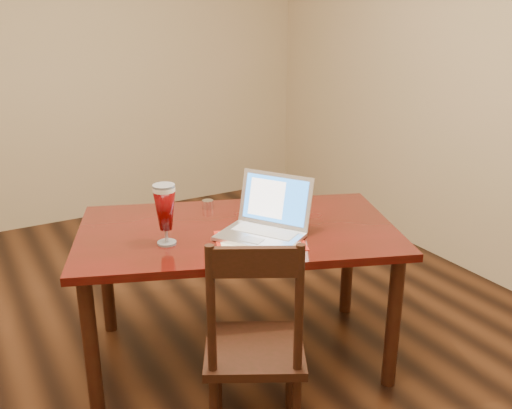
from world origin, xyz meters
TOP-DOWN VIEW (x-y plane):
  - ground at (0.00, 0.00)m, footprint 5.00×5.00m
  - dining_table at (0.43, 0.09)m, footprint 1.69×1.32m
  - dining_chair at (0.21, -0.47)m, footprint 0.52×0.51m

SIDE VIEW (x-z plane):
  - ground at x=0.00m, z-range 0.00..0.00m
  - dining_chair at x=0.21m, z-range -0.03..0.89m
  - dining_table at x=0.43m, z-range 0.14..1.11m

